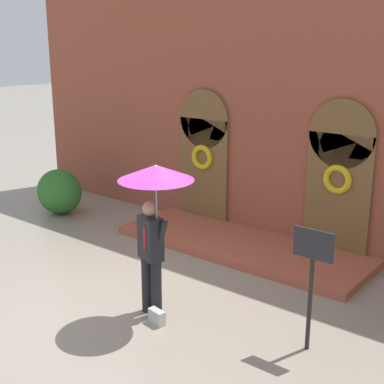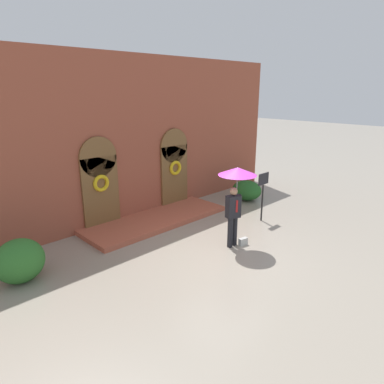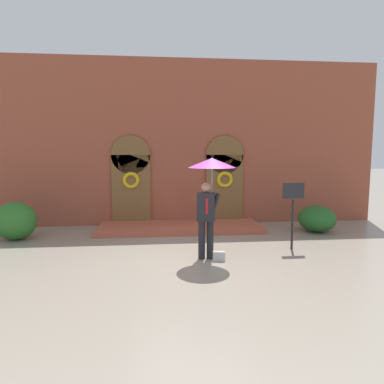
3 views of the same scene
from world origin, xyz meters
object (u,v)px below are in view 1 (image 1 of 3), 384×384
(handbag, at_px, (157,317))
(sign_post, at_px, (312,270))
(person_with_umbrella, at_px, (155,195))
(shrub_left, at_px, (59,192))

(handbag, bearing_deg, sign_post, 30.52)
(person_with_umbrella, distance_m, shrub_left, 5.90)
(person_with_umbrella, distance_m, handbag, 1.82)
(handbag, distance_m, sign_post, 2.43)
(person_with_umbrella, bearing_deg, handbag, -47.92)
(handbag, bearing_deg, person_with_umbrella, 141.70)
(handbag, height_order, shrub_left, shrub_left)
(handbag, relative_size, shrub_left, 0.24)
(person_with_umbrella, distance_m, sign_post, 2.42)
(shrub_left, bearing_deg, person_with_umbrella, -23.57)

